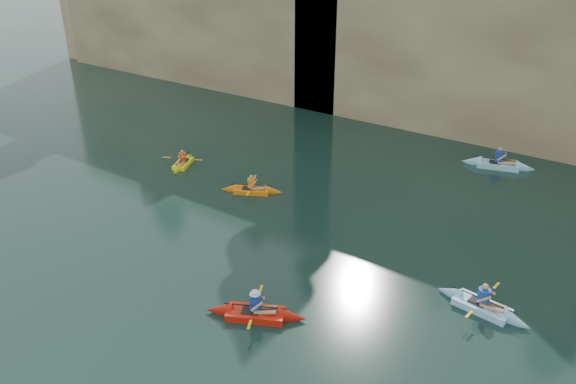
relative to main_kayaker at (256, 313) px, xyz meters
The scene contains 11 objects.
ground 2.92m from the main_kayaker, 116.67° to the right, with size 160.00×160.00×0.00m, color black.
cliff 28.04m from the main_kayaker, 92.73° to the left, with size 70.00×16.00×12.00m, color tan.
cliff_slab_west 29.67m from the main_kayaker, 136.82° to the left, with size 26.00×2.40×10.56m, color tan.
cliff_slab_center 20.76m from the main_kayaker, 88.02° to the left, with size 24.00×2.40×11.40m, color tan.
sea_cave_west 27.39m from the main_kayaker, 134.95° to the left, with size 4.50×1.00×4.00m, color black.
sea_cave_center 20.11m from the main_kayaker, 105.35° to the left, with size 3.50×1.00×3.20m, color black.
main_kayaker is the anchor object (origin of this frame).
kayaker_orange 8.95m from the main_kayaker, 128.93° to the left, with size 2.83×1.95×1.08m.
kayaker_ltblue_near 7.22m from the main_kayaker, 37.68° to the left, with size 3.18×2.41×1.23m.
kayaker_yellow 12.81m from the main_kayaker, 144.42° to the left, with size 1.97×2.62×1.05m.
kayaker_ltblue_mid 16.53m from the main_kayaker, 80.37° to the left, with size 3.63×2.55×1.35m.
Camera 1 is at (10.20, -8.41, 11.26)m, focal length 35.00 mm.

